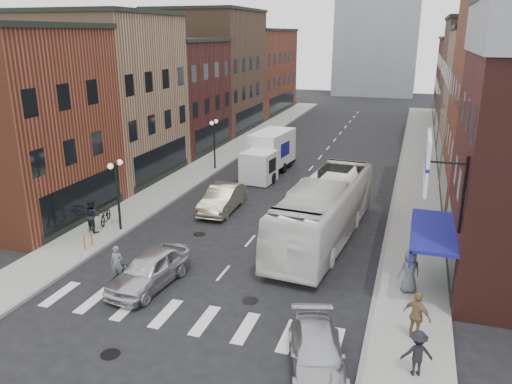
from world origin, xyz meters
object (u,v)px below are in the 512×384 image
at_px(streetlamp_near, 117,183).
at_px(sedan_left_near, 149,269).
at_px(transit_bus, 324,210).
at_px(curb_car, 317,353).
at_px(ped_right_b, 417,316).
at_px(bike_rack, 88,240).
at_px(ped_right_c, 409,271).
at_px(sedan_left_far, 223,199).
at_px(ped_left_solo, 92,215).
at_px(billboard_sign, 429,163).
at_px(ped_right_a, 417,353).
at_px(box_truck, 268,155).
at_px(motorcycle_rider, 118,269).
at_px(parked_bicycle, 106,215).
at_px(streetlamp_far, 214,135).

xyz_separation_m(streetlamp_near, sedan_left_near, (4.75, -5.12, -2.11)).
height_order(transit_bus, curb_car, transit_bus).
bearing_deg(ped_right_b, bike_rack, 19.86).
height_order(streetlamp_near, ped_right_c, streetlamp_near).
xyz_separation_m(sedan_left_near, ped_right_b, (11.30, -0.79, 0.27)).
bearing_deg(bike_rack, sedan_left_far, 60.34).
distance_m(streetlamp_near, ped_left_solo, 2.34).
xyz_separation_m(billboard_sign, ped_right_a, (0.12, -4.50, -5.19)).
distance_m(box_truck, motorcycle_rider, 19.92).
height_order(billboard_sign, box_truck, billboard_sign).
relative_size(parked_bicycle, ped_right_a, 1.19).
xyz_separation_m(billboard_sign, parked_bicycle, (-17.33, 4.09, -5.49)).
bearing_deg(parked_bicycle, motorcycle_rider, -71.64).
distance_m(sedan_left_near, curb_car, 8.91).
distance_m(box_truck, transit_bus, 13.42).
height_order(sedan_left_far, ped_left_solo, ped_left_solo).
height_order(streetlamp_near, transit_bus, streetlamp_near).
height_order(transit_bus, parked_bicycle, transit_bus).
height_order(transit_bus, sedan_left_far, transit_bus).
bearing_deg(ped_right_a, ped_right_c, -100.50).
height_order(transit_bus, ped_right_a, transit_bus).
relative_size(box_truck, motorcycle_rider, 3.80).
height_order(bike_rack, ped_left_solo, ped_left_solo).
bearing_deg(ped_left_solo, ped_right_c, -164.48).
bearing_deg(ped_right_c, motorcycle_rider, -9.75).
xyz_separation_m(parked_bicycle, ped_right_a, (17.45, -8.59, 0.30)).
bearing_deg(streetlamp_near, streetlamp_far, 90.00).
bearing_deg(sedan_left_far, bike_rack, -120.50).
height_order(motorcycle_rider, sedan_left_far, motorcycle_rider).
bearing_deg(sedan_left_far, curb_car, -58.22).
relative_size(ped_left_solo, ped_right_c, 0.97).
distance_m(curb_car, ped_right_b, 4.13).
bearing_deg(transit_bus, billboard_sign, -45.23).
bearing_deg(box_truck, sedan_left_near, -82.54).
bearing_deg(motorcycle_rider, ped_right_c, 8.97).
height_order(billboard_sign, motorcycle_rider, billboard_sign).
relative_size(streetlamp_far, curb_car, 0.93).
xyz_separation_m(box_truck, transit_bus, (6.59, -11.69, 0.07)).
height_order(billboard_sign, ped_left_solo, billboard_sign).
bearing_deg(transit_bus, ped_left_solo, -160.46).
height_order(motorcycle_rider, ped_right_b, motorcycle_rider).
distance_m(ped_right_a, ped_right_c, 5.60).
height_order(box_truck, transit_bus, transit_bus).
bearing_deg(bike_rack, motorcycle_rider, -39.09).
xyz_separation_m(streetlamp_near, motorcycle_rider, (3.60, -5.79, -1.96)).
distance_m(motorcycle_rider, parked_bicycle, 8.08).
bearing_deg(transit_bus, bike_rack, -150.40).
bearing_deg(streetlamp_far, sedan_left_far, -64.79).
xyz_separation_m(sedan_left_near, ped_left_solo, (-6.03, 4.38, 0.29)).
distance_m(sedan_left_far, ped_left_solo, 7.98).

